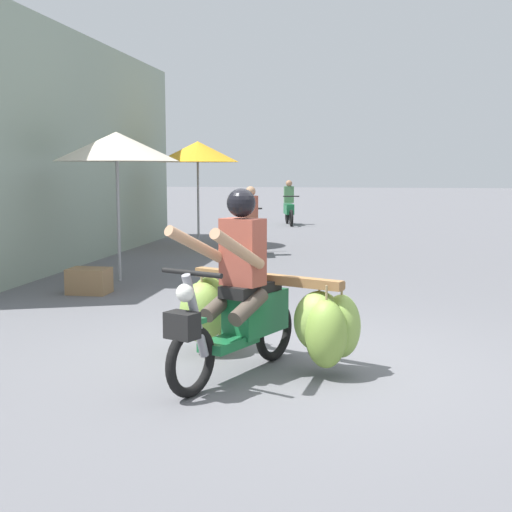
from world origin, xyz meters
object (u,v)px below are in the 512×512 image
motorbike_distant_ahead_right (251,228)px  market_umbrella_further_along (198,152)px  market_umbrella_near_shop (117,147)px  motorbike_main_loaded (255,310)px  produce_crate (89,281)px  motorbike_distant_ahead_left (289,207)px

motorbike_distant_ahead_right → market_umbrella_further_along: market_umbrella_further_along is taller
market_umbrella_near_shop → market_umbrella_further_along: 4.75m
motorbike_main_loaded → market_umbrella_near_shop: size_ratio=0.86×
market_umbrella_further_along → produce_crate: bearing=-90.7°
market_umbrella_near_shop → motorbike_distant_ahead_left: bearing=83.1°
motorbike_main_loaded → market_umbrella_further_along: bearing=107.4°
market_umbrella_further_along → produce_crate: size_ratio=4.20×
motorbike_distant_ahead_right → produce_crate: motorbike_distant_ahead_right is taller
produce_crate → motorbike_distant_ahead_left: bearing=83.7°
motorbike_distant_ahead_left → produce_crate: (-1.36, -12.24, -0.39)m
motorbike_distant_ahead_left → motorbike_distant_ahead_right: 7.69m
motorbike_main_loaded → produce_crate: (-2.89, 3.10, -0.33)m
market_umbrella_near_shop → produce_crate: 2.22m
motorbike_main_loaded → market_umbrella_further_along: market_umbrella_further_along is taller
motorbike_main_loaded → motorbike_distant_ahead_left: size_ratio=1.24×
market_umbrella_near_shop → produce_crate: market_umbrella_near_shop is taller
market_umbrella_further_along → produce_crate: 6.21m
motorbike_distant_ahead_left → produce_crate: motorbike_distant_ahead_left is taller
motorbike_distant_ahead_left → market_umbrella_near_shop: 11.28m
motorbike_distant_ahead_left → produce_crate: size_ratio=2.85×
market_umbrella_further_along → motorbike_distant_ahead_right: bearing=-43.1°
motorbike_main_loaded → motorbike_distant_ahead_right: bearing=100.3°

